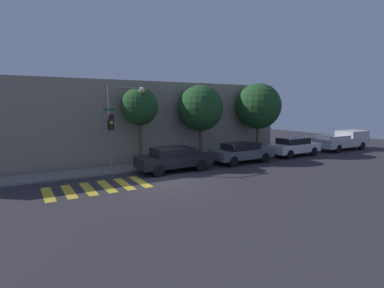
{
  "coord_description": "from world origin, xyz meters",
  "views": [
    {
      "loc": [
        -6.74,
        -13.94,
        4.09
      ],
      "look_at": [
        2.77,
        2.1,
        1.6
      ],
      "focal_mm": 28.0,
      "sensor_mm": 36.0,
      "label": 1
    }
  ],
  "objects": [
    {
      "name": "traffic_light_pole",
      "position": [
        -1.51,
        3.37,
        3.43
      ],
      "size": [
        2.55,
        0.56,
        5.19
      ],
      "color": "slate",
      "rests_on": "ground"
    },
    {
      "name": "ground_plane",
      "position": [
        0.0,
        0.0,
        0.0
      ],
      "size": [
        60.0,
        60.0,
        0.0
      ],
      "primitive_type": "plane",
      "color": "#2D2B30"
    },
    {
      "name": "tree_near_corner",
      "position": [
        0.19,
        4.36,
        3.91
      ],
      "size": [
        2.4,
        2.4,
        5.14
      ],
      "color": "brown",
      "rests_on": "ground"
    },
    {
      "name": "sedan_middle",
      "position": [
        6.81,
        2.1,
        0.76
      ],
      "size": [
        4.49,
        1.89,
        1.4
      ],
      "color": "#4C5156",
      "rests_on": "ground"
    },
    {
      "name": "crosswalk",
      "position": [
        -3.43,
        0.8,
        0.0
      ],
      "size": [
        4.9,
        2.6,
        0.0
      ],
      "color": "gold",
      "rests_on": "ground"
    },
    {
      "name": "pickup_truck",
      "position": [
        18.67,
        2.1,
        0.87
      ],
      "size": [
        5.61,
        1.96,
        1.68
      ],
      "color": "#BCBCC1",
      "rests_on": "ground"
    },
    {
      "name": "sedan_near_corner",
      "position": [
        1.47,
        2.1,
        0.79
      ],
      "size": [
        4.6,
        1.84,
        1.48
      ],
      "color": "black",
      "rests_on": "ground"
    },
    {
      "name": "sidewalk",
      "position": [
        0.0,
        4.16,
        0.07
      ],
      "size": [
        26.0,
        1.92,
        0.14
      ],
      "primitive_type": "cube",
      "color": "slate",
      "rests_on": "ground"
    },
    {
      "name": "tree_far_end",
      "position": [
        10.36,
        4.36,
        3.92
      ],
      "size": [
        3.69,
        3.69,
        5.77
      ],
      "color": "brown",
      "rests_on": "ground"
    },
    {
      "name": "building_row",
      "position": [
        0.0,
        8.52,
        2.83
      ],
      "size": [
        26.0,
        6.0,
        5.67
      ],
      "primitive_type": "cube",
      "color": "gray",
      "rests_on": "ground"
    },
    {
      "name": "tree_midblock",
      "position": [
        4.82,
        4.36,
        3.8
      ],
      "size": [
        3.28,
        3.28,
        5.45
      ],
      "color": "brown",
      "rests_on": "ground"
    },
    {
      "name": "sedan_far_end",
      "position": [
        12.13,
        2.1,
        0.79
      ],
      "size": [
        4.39,
        1.8,
        1.47
      ],
      "color": "silver",
      "rests_on": "ground"
    }
  ]
}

